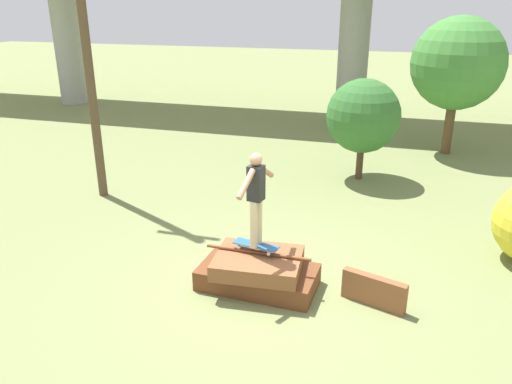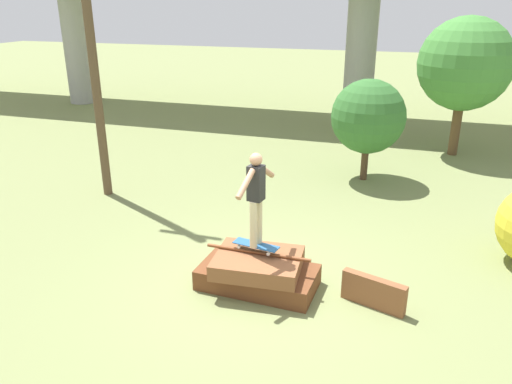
{
  "view_description": "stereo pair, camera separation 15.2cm",
  "coord_description": "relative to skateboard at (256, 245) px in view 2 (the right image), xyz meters",
  "views": [
    {
      "loc": [
        1.97,
        -6.68,
        4.33
      ],
      "look_at": [
        -0.05,
        0.05,
        1.61
      ],
      "focal_mm": 35.0,
      "sensor_mm": 36.0,
      "label": 1
    },
    {
      "loc": [
        2.11,
        -6.63,
        4.33
      ],
      "look_at": [
        -0.05,
        0.05,
        1.61
      ],
      "focal_mm": 35.0,
      "sensor_mm": 36.0,
      "label": 2
    }
  ],
  "objects": [
    {
      "name": "ground_plane",
      "position": [
        0.05,
        -0.05,
        -0.71
      ],
      "size": [
        80.0,
        80.0,
        0.0
      ],
      "primitive_type": "plane",
      "color": "olive"
    },
    {
      "name": "scrap_pile",
      "position": [
        0.05,
        -0.06,
        -0.43
      ],
      "size": [
        1.9,
        1.15,
        0.63
      ],
      "color": "brown",
      "rests_on": "ground_plane"
    },
    {
      "name": "scrap_plank_loose",
      "position": [
        1.86,
        -0.05,
        -0.47
      ],
      "size": [
        0.98,
        0.43,
        0.48
      ],
      "color": "brown",
      "rests_on": "ground_plane"
    },
    {
      "name": "skateboard",
      "position": [
        0.0,
        0.0,
        0.0
      ],
      "size": [
        0.77,
        0.33,
        0.09
      ],
      "color": "#23517F",
      "rests_on": "scrap_pile"
    },
    {
      "name": "skater",
      "position": [
        -0.0,
        0.0,
        0.87
      ],
      "size": [
        0.27,
        1.16,
        1.5
      ],
      "color": "#C6B78E",
      "rests_on": "skateboard"
    },
    {
      "name": "utility_pole",
      "position": [
        -4.6,
        2.77,
        3.3
      ],
      "size": [
        1.3,
        0.2,
        7.76
      ],
      "color": "brown",
      "rests_on": "ground_plane"
    },
    {
      "name": "tree_behind_left",
      "position": [
        3.34,
        8.72,
        1.91
      ],
      "size": [
        2.6,
        2.6,
        3.93
      ],
      "color": "brown",
      "rests_on": "ground_plane"
    },
    {
      "name": "tree_behind_right",
      "position": [
        1.07,
        5.66,
        0.92
      ],
      "size": [
        1.83,
        1.83,
        2.55
      ],
      "color": "#4C3823",
      "rests_on": "ground_plane"
    }
  ]
}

